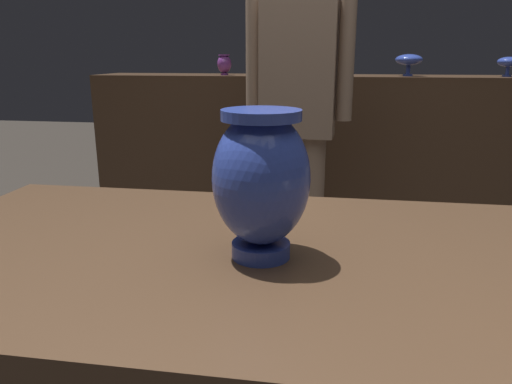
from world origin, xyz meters
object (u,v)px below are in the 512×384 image
Objects in this scene: shelf_vase_right at (409,60)px; shelf_vase_left at (224,64)px; vase_centerpiece at (261,179)px; visitor_center_back at (298,105)px; shelf_vase_center at (315,60)px; shelf_vase_far_right at (509,62)px.

shelf_vase_right is 1.27× the size of shelf_vase_left.
visitor_center_back is (-0.06, 1.47, -0.03)m from vase_centerpiece.
vase_centerpiece is at bearing -89.52° from shelf_vase_center.
shelf_vase_right is 1.04m from shelf_vase_left.
shelf_vase_left is 1.01× the size of shelf_vase_far_right.
visitor_center_back reaches higher than shelf_vase_right.
shelf_vase_center is at bearing 175.30° from shelf_vase_far_right.
shelf_vase_far_right is 1.31m from visitor_center_back.
shelf_vase_left is (-0.52, -0.13, -0.02)m from shelf_vase_center.
shelf_vase_right is 0.10× the size of visitor_center_back.
shelf_vase_left reaches higher than shelf_vase_far_right.
shelf_vase_right is at bearing 179.99° from shelf_vase_far_right.
visitor_center_back is (-1.08, -0.72, -0.17)m from shelf_vase_far_right.
shelf_vase_right reaches higher than shelf_vase_far_right.
shelf_vase_center reaches higher than shelf_vase_right.
visitor_center_back is (-0.56, -0.72, -0.18)m from shelf_vase_right.
shelf_vase_center is at bearing -89.06° from visitor_center_back.
shelf_vase_left is at bearing -177.75° from shelf_vase_right.
vase_centerpiece is at bearing -75.91° from shelf_vase_left.
shelf_vase_center is (-0.52, 0.09, 0.00)m from shelf_vase_right.
vase_centerpiece is 2.28m from shelf_vase_center.
shelf_vase_center is (-0.02, 2.28, 0.15)m from vase_centerpiece.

